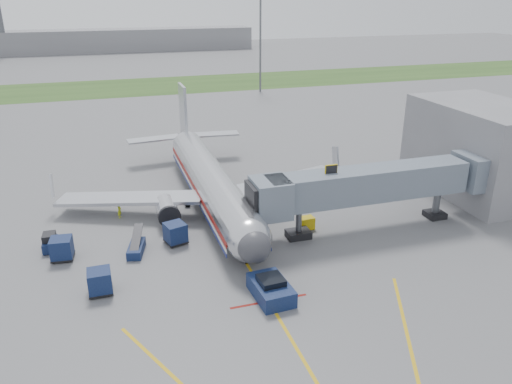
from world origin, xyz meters
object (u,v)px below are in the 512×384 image
object	(u,v)px
belt_loader	(136,248)
baggage_tug	(50,242)
pushback_tug	(271,289)
ramp_worker	(119,211)
airliner	(211,181)

from	to	relation	value
belt_loader	baggage_tug	bearing A→B (deg)	158.44
pushback_tug	ramp_worker	distance (m)	20.69
belt_loader	ramp_worker	size ratio (longest dim) A/B	2.52
pushback_tug	baggage_tug	bearing A→B (deg)	141.44
airliner	belt_loader	distance (m)	12.45
airliner	baggage_tug	size ratio (longest dim) A/B	15.63
baggage_tug	ramp_worker	world-z (taller)	baggage_tug
ramp_worker	airliner	bearing A→B (deg)	-60.18
baggage_tug	pushback_tug	bearing A→B (deg)	-38.56
pushback_tug	ramp_worker	world-z (taller)	pushback_tug
baggage_tug	belt_loader	xyz separation A→B (m)	(7.27, -2.87, -0.24)
belt_loader	ramp_worker	world-z (taller)	belt_loader
airliner	baggage_tug	distance (m)	17.11
airliner	ramp_worker	xyz separation A→B (m)	(-9.69, -0.65, -1.88)
airliner	pushback_tug	size ratio (longest dim) A/B	8.41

